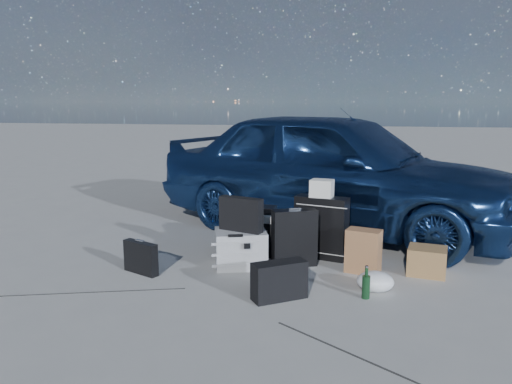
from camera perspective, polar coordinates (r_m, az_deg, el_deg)
ground at (r=4.50m, az=0.97°, el=-10.56°), size 60.00×60.00×0.00m
car at (r=6.30m, az=8.92°, el=2.53°), size 4.84×3.31×1.53m
pelican_case at (r=4.95m, az=-1.76°, el=-6.43°), size 0.59×0.54×0.36m
laptop_bag at (r=4.85m, az=-1.73°, el=-2.56°), size 0.46×0.25×0.33m
briefcase at (r=4.87m, az=-13.04°, el=-7.32°), size 0.39×0.24×0.30m
suitcase_left at (r=4.94m, az=4.40°, el=-5.25°), size 0.46×0.32×0.56m
suitcase_right at (r=5.21m, az=7.47°, el=-4.02°), size 0.57×0.33×0.64m
white_carton at (r=5.12m, az=7.53°, el=0.42°), size 0.25×0.21×0.18m
duffel_bag at (r=5.36m, az=0.39°, el=-5.07°), size 0.77×0.42×0.37m
flat_box_white at (r=5.33m, az=0.42°, el=-2.73°), size 0.49×0.41×0.07m
flat_box_black at (r=5.31m, az=0.55°, el=-1.99°), size 0.32×0.24×0.07m
kraft_bag at (r=4.86m, az=12.17°, el=-6.62°), size 0.35×0.27×0.42m
cardboard_box at (r=4.99m, az=18.96°, el=-7.46°), size 0.39×0.36×0.26m
plastic_bag at (r=4.45m, az=13.48°, el=-9.92°), size 0.33×0.29×0.17m
messenger_bag at (r=4.15m, az=2.68°, el=-10.08°), size 0.47×0.39×0.32m
green_bottle at (r=4.27m, az=12.47°, el=-10.12°), size 0.09×0.09×0.26m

